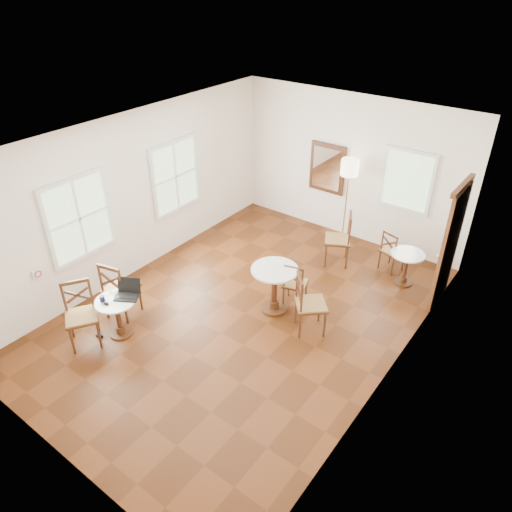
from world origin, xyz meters
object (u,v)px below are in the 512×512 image
Objects in this scene: chair_mid_a at (295,284)px; mouse at (106,304)px; cafe_table_back at (406,265)px; chair_back_a at (392,251)px; chair_near_b at (81,315)px; chair_back_b at (339,239)px; water_glass at (117,298)px; power_adapter at (99,336)px; navy_mug at (102,299)px; chair_near_a at (120,289)px; cafe_table_mid at (274,285)px; chair_mid_b at (309,304)px; laptop at (128,292)px; cafe_table_near at (118,313)px; floor_lamp at (349,173)px.

chair_mid_a is 3.09m from mouse.
chair_back_a is (-0.38, 0.27, 0.03)m from cafe_table_back.
chair_back_b reaches higher than chair_near_b.
chair_back_a is at bearing 58.41° from water_glass.
power_adapter is (-0.24, -0.28, -0.69)m from water_glass.
chair_near_a is at bearing 113.98° from navy_mug.
chair_back_a is 5.46m from power_adapter.
water_glass is (-3.05, -4.06, 0.32)m from cafe_table_back.
mouse is (-1.82, -2.48, 0.27)m from chair_mid_a.
cafe_table_mid is 8.75× the size of water_glass.
cafe_table_back is at bearing 52.81° from power_adapter.
chair_back_b is at bearing 73.47° from mouse.
cafe_table_mid is at bearing 51.02° from power_adapter.
chair_mid_b is at bearing -12.03° from chair_back_b.
chair_back_b is at bearing 66.39° from water_glass.
chair_mid_b is 8.87× the size of navy_mug.
chair_back_b reaches higher than laptop.
water_glass is (0.02, 0.02, 0.30)m from cafe_table_near.
chair_back_a is at bearing -140.28° from chair_near_a.
floor_lamp is at bearing 42.71° from laptop.
chair_near_b reaches higher than water_glass.
chair_back_b is 11.28× the size of water_glass.
water_glass is at bearing 38.98° from cafe_table_near.
chair_near_b is at bearing 36.45° from chair_mid_a.
chair_near_a is 11.26× the size of water_glass.
mouse is (-0.08, -0.36, -0.05)m from laptop.
cafe_table_near is 0.63× the size of chair_near_a.
navy_mug is (-0.14, -0.12, 0.30)m from cafe_table_near.
chair_near_a is 4.86m from floor_lamp.
chair_back_a is 0.46× the size of floor_lamp.
cafe_table_mid is 2.55m from cafe_table_back.
chair_back_b reaches higher than cafe_table_back.
chair_mid_b is (2.70, 1.53, -0.01)m from chair_near_a.
floor_lamp is (1.73, 5.19, 1.03)m from chair_near_b.
chair_near_a is (-3.43, -3.72, 0.14)m from cafe_table_back.
cafe_table_mid reaches higher than mouse.
cafe_table_mid is at bearing 18.49° from laptop.
navy_mug reaches higher than cafe_table_back.
cafe_table_near is 2.95m from chair_mid_a.
chair_near_a is at bearing 130.32° from mouse.
chair_near_a reaches higher than cafe_table_mid.
cafe_table_mid is 2.75m from navy_mug.
chair_mid_b is at bearing 38.91° from water_glass.
chair_near_a is 0.54m from water_glass.
chair_mid_b reaches higher than mouse.
chair_back_a is at bearing -50.41° from chair_mid_b.
chair_back_a reaches higher than cafe_table_back.
cafe_table_back is 5.46m from power_adapter.
cafe_table_mid is 1.30× the size of cafe_table_back.
cafe_table_mid is at bearing 82.18° from chair_back_a.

